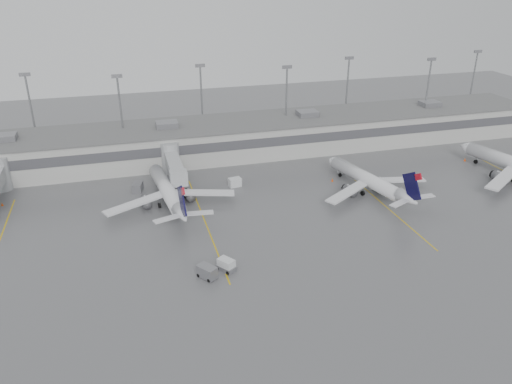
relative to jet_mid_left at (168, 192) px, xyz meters
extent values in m
plane|color=#565659|center=(23.00, -33.21, -2.88)|extent=(260.00, 260.00, 0.00)
cube|color=#B1B1AC|center=(23.00, 24.79, 1.12)|extent=(150.00, 16.00, 8.00)
cube|color=#47474C|center=(23.00, 16.74, 2.12)|extent=(150.00, 0.15, 2.20)
cube|color=#606060|center=(23.00, 24.79, 5.17)|extent=(152.00, 17.00, 0.30)
cube|color=slate|center=(-32.00, 24.79, 5.92)|extent=(5.00, 4.00, 1.30)
cube|color=slate|center=(73.00, 24.79, 5.92)|extent=(5.00, 4.00, 1.30)
cylinder|color=gray|center=(-27.00, 34.29, 7.12)|extent=(0.44, 0.44, 20.00)
cube|color=slate|center=(-27.00, 34.29, 17.32)|extent=(2.40, 0.50, 0.80)
cylinder|color=gray|center=(-7.00, 26.79, 7.12)|extent=(0.44, 0.44, 20.00)
cube|color=slate|center=(-7.00, 26.79, 17.32)|extent=(2.40, 0.50, 0.80)
cylinder|color=gray|center=(13.00, 34.29, 7.12)|extent=(0.44, 0.44, 20.00)
cube|color=slate|center=(13.00, 34.29, 17.32)|extent=(2.40, 0.50, 0.80)
cylinder|color=gray|center=(33.00, 26.79, 7.12)|extent=(0.44, 0.44, 20.00)
cube|color=slate|center=(33.00, 26.79, 17.32)|extent=(2.40, 0.50, 0.80)
cylinder|color=gray|center=(53.00, 34.29, 7.12)|extent=(0.44, 0.44, 20.00)
cube|color=slate|center=(53.00, 34.29, 17.32)|extent=(2.40, 0.50, 0.80)
cylinder|color=gray|center=(73.00, 26.79, 7.12)|extent=(0.44, 0.44, 20.00)
cube|color=slate|center=(73.00, 26.79, 17.32)|extent=(2.40, 0.50, 0.80)
cylinder|color=gray|center=(93.00, 34.29, 7.12)|extent=(0.44, 0.44, 20.00)
cube|color=slate|center=(93.00, 34.29, 17.32)|extent=(2.40, 0.50, 0.80)
cylinder|color=#999C9E|center=(-32.50, 16.79, 0.62)|extent=(4.00, 4.00, 7.00)
cylinder|color=#999C9E|center=(2.50, 16.79, 0.62)|extent=(4.00, 4.00, 7.00)
cube|color=#999C9E|center=(2.50, 10.29, 1.42)|extent=(2.80, 13.00, 2.60)
cube|color=#999C9E|center=(2.50, 2.79, 1.42)|extent=(3.40, 2.40, 3.00)
cylinder|color=gray|center=(2.50, 2.79, -1.48)|extent=(0.70, 0.70, 2.80)
cube|color=black|center=(2.50, 2.79, -2.53)|extent=(2.20, 1.20, 0.70)
cube|color=gold|center=(5.50, -9.21, -2.88)|extent=(0.25, 40.00, 0.01)
cube|color=gold|center=(40.50, -9.21, -2.88)|extent=(0.25, 40.00, 0.01)
cylinder|color=silver|center=(-0.15, 1.38, -0.06)|extent=(5.06, 20.91, 2.83)
cone|color=silver|center=(-1.42, 12.99, -0.06)|extent=(3.10, 2.93, 2.83)
cone|color=silver|center=(1.21, -11.08, 0.32)|extent=(3.32, 4.99, 2.83)
cube|color=silver|center=(-6.42, -1.96, -0.81)|extent=(12.17, 7.26, 0.33)
cube|color=silver|center=(6.69, -0.53, -0.81)|extent=(12.49, 4.90, 0.33)
cube|color=black|center=(1.26, -11.55, 3.05)|extent=(0.86, 5.30, 6.16)
cube|color=#B00D1D|center=(1.39, -12.77, 5.50)|extent=(0.49, 1.93, 1.79)
cylinder|color=black|center=(-1.07, 9.81, -2.46)|extent=(0.42, 0.88, 0.85)
cylinder|color=black|center=(-1.91, -0.71, -2.37)|extent=(0.53, 1.08, 1.04)
cylinder|color=black|center=(2.02, -0.28, -2.37)|extent=(0.53, 1.08, 1.04)
cylinder|color=silver|center=(39.94, -3.95, -0.13)|extent=(7.12, 20.30, 2.75)
cone|color=silver|center=(37.44, 7.15, -0.13)|extent=(3.25, 3.11, 2.75)
cone|color=silver|center=(42.62, -15.86, 0.24)|extent=(3.69, 5.08, 2.75)
cube|color=silver|center=(34.24, -7.87, -0.86)|extent=(11.47, 8.14, 0.32)
cube|color=silver|center=(46.77, -5.04, -0.86)|extent=(12.10, 3.48, 0.32)
cube|color=black|center=(42.73, -16.30, 2.90)|extent=(1.40, 5.10, 6.00)
cube|color=#B00D1D|center=(42.99, -17.47, 5.28)|extent=(0.68, 1.87, 1.74)
cylinder|color=black|center=(38.13, 4.11, -2.47)|extent=(0.49, 0.88, 0.83)
cylinder|color=black|center=(38.47, -6.16, -2.38)|extent=(0.62, 1.08, 1.01)
cylinder|color=black|center=(42.23, -5.32, -2.38)|extent=(0.62, 1.08, 1.01)
cone|color=silver|center=(71.44, 6.24, 0.25)|extent=(3.73, 3.58, 3.13)
cube|color=silver|center=(68.10, -10.90, -0.59)|extent=(12.96, 9.43, 0.37)
cylinder|color=black|center=(72.28, 2.79, -2.41)|extent=(0.58, 1.00, 0.94)
cube|color=silver|center=(5.82, -25.22, -1.94)|extent=(2.76, 2.97, 1.89)
cube|color=slate|center=(5.82, -25.22, -2.52)|extent=(3.17, 3.44, 0.74)
cylinder|color=black|center=(4.52, -24.86, -2.59)|extent=(0.53, 0.61, 0.59)
cylinder|color=black|center=(5.89, -23.87, -2.59)|extent=(0.53, 0.61, 0.59)
cylinder|color=black|center=(5.75, -26.57, -2.59)|extent=(0.53, 0.61, 0.59)
cylinder|color=black|center=(7.11, -25.58, -2.59)|extent=(0.53, 0.61, 0.59)
cube|color=slate|center=(2.62, -26.42, -1.86)|extent=(3.16, 3.45, 1.83)
cylinder|color=black|center=(1.38, -25.98, -2.58)|extent=(0.54, 0.63, 0.60)
cylinder|color=black|center=(3.86, -26.85, -2.58)|extent=(0.54, 0.63, 0.60)
cube|color=silver|center=(14.49, 5.37, -1.98)|extent=(2.80, 2.08, 1.82)
cube|color=silver|center=(39.64, 6.26, -2.11)|extent=(2.56, 2.14, 1.55)
cube|color=slate|center=(-5.43, 8.30, -1.96)|extent=(2.53, 3.32, 1.84)
cone|color=#FA4C05|center=(-31.39, 8.50, -2.54)|extent=(0.43, 0.43, 0.69)
cone|color=#FA4C05|center=(2.70, -2.35, -2.48)|extent=(0.51, 0.51, 0.80)
cone|color=#FA4C05|center=(35.44, 2.13, -2.53)|extent=(0.45, 0.45, 0.72)
cone|color=#FA4C05|center=(70.91, 4.91, -2.50)|extent=(0.48, 0.48, 0.77)
camera|label=1|loc=(-7.29, -88.86, 40.08)|focal=35.00mm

